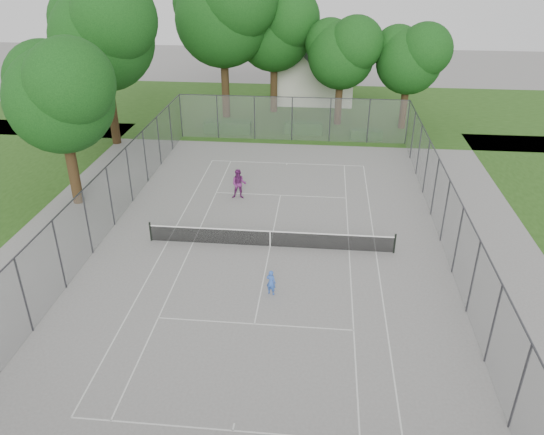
# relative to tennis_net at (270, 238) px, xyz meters

# --- Properties ---
(ground) EXTENTS (120.00, 120.00, 0.00)m
(ground) POSITION_rel_tennis_net_xyz_m (0.00, 0.00, -0.51)
(ground) COLOR slate
(ground) RESTS_ON ground
(grass_far) EXTENTS (60.00, 20.00, 0.00)m
(grass_far) POSITION_rel_tennis_net_xyz_m (0.00, 26.00, -0.51)
(grass_far) COLOR #264C15
(grass_far) RESTS_ON ground
(court_markings) EXTENTS (11.03, 23.83, 0.01)m
(court_markings) POSITION_rel_tennis_net_xyz_m (0.00, 0.00, -0.50)
(court_markings) COLOR silver
(court_markings) RESTS_ON ground
(tennis_net) EXTENTS (12.87, 0.10, 1.10)m
(tennis_net) POSITION_rel_tennis_net_xyz_m (0.00, 0.00, 0.00)
(tennis_net) COLOR black
(tennis_net) RESTS_ON ground
(perimeter_fence) EXTENTS (18.08, 34.08, 3.52)m
(perimeter_fence) POSITION_rel_tennis_net_xyz_m (0.00, 0.00, 1.30)
(perimeter_fence) COLOR #38383D
(perimeter_fence) RESTS_ON ground
(tree_far_left) EXTENTS (9.22, 8.42, 13.25)m
(tree_far_left) POSITION_rel_tennis_net_xyz_m (-6.26, 22.84, 8.60)
(tree_far_left) COLOR #332212
(tree_far_left) RESTS_ON ground
(tree_far_midleft) EXTENTS (7.75, 7.08, 11.15)m
(tree_far_midleft) POSITION_rel_tennis_net_xyz_m (-2.14, 25.03, 7.15)
(tree_far_midleft) COLOR #332212
(tree_far_midleft) RESTS_ON ground
(tree_far_midright) EXTENTS (6.39, 5.84, 9.19)m
(tree_far_midright) POSITION_rel_tennis_net_xyz_m (3.79, 21.71, 5.80)
(tree_far_midright) COLOR #332212
(tree_far_midright) RESTS_ON ground
(tree_far_right) EXTENTS (6.12, 5.59, 8.80)m
(tree_far_right) POSITION_rel_tennis_net_xyz_m (9.28, 21.11, 5.53)
(tree_far_right) COLOR #332212
(tree_far_right) RESTS_ON ground
(tree_side_back) EXTENTS (8.68, 7.92, 12.47)m
(tree_side_back) POSITION_rel_tennis_net_xyz_m (-13.71, 14.89, 8.06)
(tree_side_back) COLOR #332212
(tree_side_back) RESTS_ON ground
(tree_side_front) EXTENTS (6.93, 6.33, 9.96)m
(tree_side_front) POSITION_rel_tennis_net_xyz_m (-12.18, 4.14, 6.33)
(tree_side_front) COLOR #332212
(tree_side_front) RESTS_ON ground
(hedge_left) EXTENTS (3.91, 1.17, 0.98)m
(hedge_left) POSITION_rel_tennis_net_xyz_m (-5.47, 18.45, -0.02)
(hedge_left) COLOR #204A17
(hedge_left) RESTS_ON ground
(hedge_mid) EXTENTS (3.12, 0.89, 0.98)m
(hedge_mid) POSITION_rel_tennis_net_xyz_m (0.86, 18.77, -0.02)
(hedge_mid) COLOR #204A17
(hedge_mid) RESTS_ON ground
(hedge_right) EXTENTS (2.55, 0.94, 0.77)m
(hedge_right) POSITION_rel_tennis_net_xyz_m (5.99, 17.87, -0.13)
(hedge_right) COLOR #204A17
(hedge_right) RESTS_ON ground
(house) EXTENTS (7.82, 6.06, 9.73)m
(house) POSITION_rel_tennis_net_xyz_m (1.23, 29.67, 3.41)
(house) COLOR silver
(house) RESTS_ON ground
(girl_player) EXTENTS (0.52, 0.43, 1.24)m
(girl_player) POSITION_rel_tennis_net_xyz_m (0.48, -4.18, 0.11)
(girl_player) COLOR blue
(girl_player) RESTS_ON ground
(woman_player) EXTENTS (0.96, 0.77, 1.89)m
(woman_player) POSITION_rel_tennis_net_xyz_m (-2.52, 5.75, 0.43)
(woman_player) COLOR #6F2568
(woman_player) RESTS_ON ground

